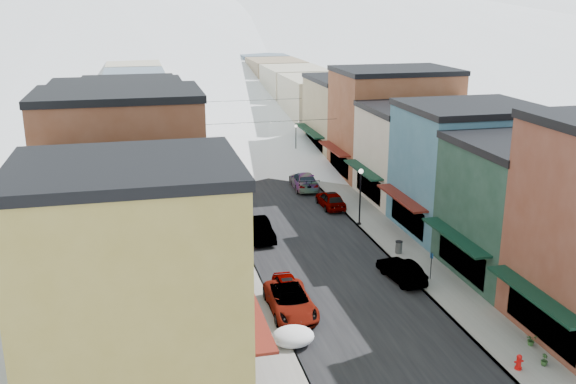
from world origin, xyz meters
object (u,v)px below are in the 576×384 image
car_green_sedan (401,270)px  fire_hydrant (519,362)px  car_silver_sedan (288,288)px  car_dark_hatch (259,229)px  car_white_suv (291,301)px  trash_can (399,247)px  streetlamp_near (360,190)px

car_green_sedan → fire_hydrant: (1.43, -11.88, -0.20)m
car_silver_sedan → fire_hydrant: bearing=-47.1°
car_dark_hatch → car_white_suv: bearing=-96.1°
fire_hydrant → trash_can: (0.19, 16.14, 0.09)m
streetlamp_near → fire_hydrant: bearing=-88.7°
car_white_suv → trash_can: (10.06, 7.17, -0.15)m
car_green_sedan → streetlamp_near: size_ratio=0.91×
car_white_suv → trash_can: car_white_suv is taller
car_white_suv → car_green_sedan: 8.94m
fire_hydrant → car_dark_hatch: bearing=113.2°
car_dark_hatch → car_green_sedan: 12.77m
streetlamp_near → car_silver_sedan: bearing=-127.2°
car_silver_sedan → trash_can: size_ratio=4.29×
car_dark_hatch → fire_hydrant: (9.38, -21.87, -0.28)m
car_white_suv → car_green_sedan: (8.45, 2.91, -0.05)m
car_silver_sedan → trash_can: bearing=29.6°
car_dark_hatch → car_green_sedan: (7.95, -9.99, -0.08)m
car_silver_sedan → car_dark_hatch: car_dark_hatch is taller
car_white_suv → car_dark_hatch: (0.50, 12.90, 0.03)m
car_silver_sedan → car_green_sedan: 8.20m
car_dark_hatch → car_green_sedan: bearing=-55.3°
car_dark_hatch → fire_hydrant: bearing=-70.6°
car_white_suv → streetlamp_near: bearing=56.5°
car_white_suv → car_silver_sedan: (0.30, 2.02, -0.09)m
trash_can → streetlamp_near: 7.28m
trash_can → car_white_suv: bearing=-144.5°
car_green_sedan → trash_can: 4.56m
fire_hydrant → streetlamp_near: (-0.53, 22.91, 2.66)m
car_white_suv → car_green_sedan: size_ratio=1.27×
trash_can → streetlamp_near: bearing=96.0°
car_white_suv → car_silver_sedan: 2.05m
car_silver_sedan → streetlamp_near: size_ratio=0.83×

